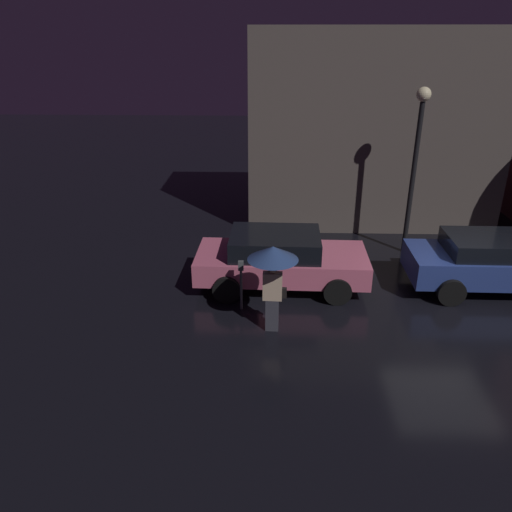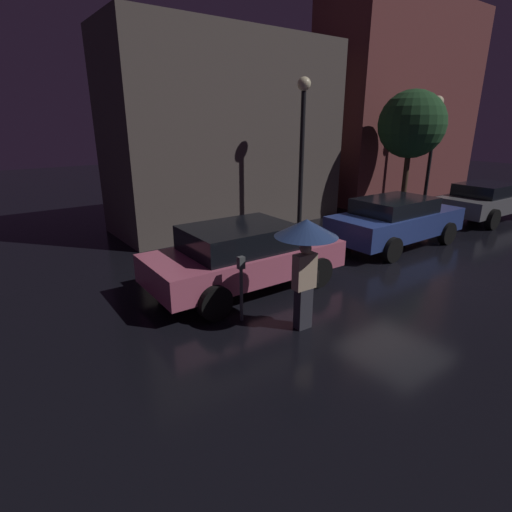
{
  "view_description": "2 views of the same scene",
  "coord_description": "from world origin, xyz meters",
  "px_view_note": "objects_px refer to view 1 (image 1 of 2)",
  "views": [
    {
      "loc": [
        -4.26,
        -10.1,
        5.91
      ],
      "look_at": [
        -4.59,
        0.02,
        1.38
      ],
      "focal_mm": 35.0,
      "sensor_mm": 36.0,
      "label": 1
    },
    {
      "loc": [
        -8.6,
        -5.39,
        3.47
      ],
      "look_at": [
        -4.37,
        0.37,
        1.04
      ],
      "focal_mm": 28.0,
      "sensor_mm": 36.0,
      "label": 2
    }
  ],
  "objects_px": {
    "parked_car_pink": "(280,259)",
    "parked_car_blue": "(496,262)",
    "parking_meter": "(241,280)",
    "street_lamp_near": "(417,148)",
    "pedestrian_with_umbrella": "(273,263)"
  },
  "relations": [
    {
      "from": "parked_car_pink",
      "to": "parked_car_blue",
      "type": "bearing_deg",
      "value": 0.96
    },
    {
      "from": "parked_car_pink",
      "to": "parked_car_blue",
      "type": "xyz_separation_m",
      "value": [
        5.33,
        -0.03,
        0.01
      ]
    },
    {
      "from": "parked_car_pink",
      "to": "pedestrian_with_umbrella",
      "type": "xyz_separation_m",
      "value": [
        -0.18,
        -2.09,
        0.84
      ]
    },
    {
      "from": "parking_meter",
      "to": "street_lamp_near",
      "type": "xyz_separation_m",
      "value": [
        4.6,
        3.53,
        2.31
      ]
    },
    {
      "from": "parking_meter",
      "to": "parked_car_blue",
      "type": "bearing_deg",
      "value": 10.97
    },
    {
      "from": "parked_car_pink",
      "to": "parked_car_blue",
      "type": "distance_m",
      "value": 5.33
    },
    {
      "from": "parked_car_blue",
      "to": "parking_meter",
      "type": "bearing_deg",
      "value": -168.44
    },
    {
      "from": "parked_car_blue",
      "to": "street_lamp_near",
      "type": "xyz_separation_m",
      "value": [
        -1.63,
        2.32,
        2.31
      ]
    },
    {
      "from": "street_lamp_near",
      "to": "parking_meter",
      "type": "bearing_deg",
      "value": -142.49
    },
    {
      "from": "pedestrian_with_umbrella",
      "to": "parked_car_pink",
      "type": "bearing_deg",
      "value": -92.29
    },
    {
      "from": "parked_car_pink",
      "to": "parking_meter",
      "type": "bearing_deg",
      "value": -124.85
    },
    {
      "from": "parked_car_blue",
      "to": "street_lamp_near",
      "type": "height_order",
      "value": "street_lamp_near"
    },
    {
      "from": "parked_car_pink",
      "to": "parked_car_blue",
      "type": "height_order",
      "value": "parked_car_pink"
    },
    {
      "from": "parking_meter",
      "to": "street_lamp_near",
      "type": "height_order",
      "value": "street_lamp_near"
    },
    {
      "from": "parking_meter",
      "to": "street_lamp_near",
      "type": "distance_m",
      "value": 6.24
    }
  ]
}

